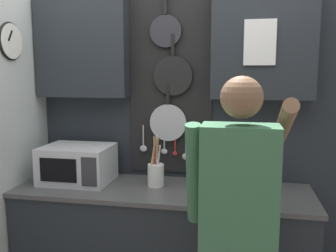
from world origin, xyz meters
TOP-DOWN VIEW (x-y plane):
  - base_cabinet_counter at (0.00, -0.00)m, footprint 1.99×0.62m
  - back_wall_unit at (0.00, 0.28)m, footprint 2.56×0.22m
  - microwave at (-0.63, 0.04)m, footprint 0.48×0.39m
  - knife_block at (0.40, 0.04)m, footprint 0.12×0.16m
  - utensil_crock at (-0.06, 0.04)m, footprint 0.11×0.11m
  - person at (0.51, -0.56)m, footprint 0.54×0.62m

SIDE VIEW (x-z plane):
  - base_cabinet_counter at x=0.00m, z-range 0.00..0.92m
  - person at x=0.51m, z-range 0.16..1.85m
  - knife_block at x=0.40m, z-range 0.88..1.14m
  - utensil_crock at x=-0.06m, z-range 0.84..1.19m
  - microwave at x=-0.63m, z-range 0.92..1.18m
  - back_wall_unit at x=0.00m, z-range 0.29..2.69m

